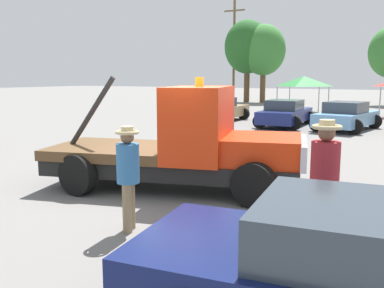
% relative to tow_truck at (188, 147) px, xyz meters
% --- Properties ---
extents(ground_plane, '(160.00, 160.00, 0.00)m').
position_rel_tow_truck_xyz_m(ground_plane, '(-0.34, -0.10, -0.96)').
color(ground_plane, slate).
extents(tow_truck, '(5.99, 3.53, 2.51)m').
position_rel_tow_truck_xyz_m(tow_truck, '(0.00, 0.00, 0.00)').
color(tow_truck, black).
rests_on(tow_truck, ground).
extents(person_near_truck, '(0.42, 0.42, 1.90)m').
position_rel_tow_truck_xyz_m(person_near_truck, '(3.39, -1.91, 0.16)').
color(person_near_truck, '#847051').
rests_on(person_near_truck, ground).
extents(person_at_hood, '(0.38, 0.38, 1.71)m').
position_rel_tow_truck_xyz_m(person_at_hood, '(0.48, -2.71, 0.05)').
color(person_at_hood, '#847051').
rests_on(person_at_hood, ground).
extents(parked_car_tan, '(2.39, 4.84, 1.34)m').
position_rel_tow_truck_xyz_m(parked_car_tan, '(-5.93, 13.38, -0.31)').
color(parked_car_tan, tan).
rests_on(parked_car_tan, ground).
extents(parked_car_navy, '(2.50, 4.65, 1.34)m').
position_rel_tow_truck_xyz_m(parked_car_navy, '(-1.99, 13.08, -0.31)').
color(parked_car_navy, navy).
rests_on(parked_car_navy, ground).
extents(parked_car_skyblue, '(2.82, 4.44, 1.34)m').
position_rel_tow_truck_xyz_m(parked_car_skyblue, '(1.01, 12.94, -0.31)').
color(parked_car_skyblue, '#669ED1').
rests_on(parked_car_skyblue, ground).
extents(canopy_tent_green, '(2.96, 2.96, 2.52)m').
position_rel_tow_truck_xyz_m(canopy_tent_green, '(-3.68, 22.40, 1.20)').
color(canopy_tent_green, '#9E9EA3').
rests_on(canopy_tent_green, ground).
extents(tree_left, '(4.44, 4.44, 7.93)m').
position_rel_tow_truck_xyz_m(tree_left, '(-11.82, 31.44, 4.36)').
color(tree_left, brown).
rests_on(tree_left, ground).
extents(tree_center, '(4.16, 4.16, 7.43)m').
position_rel_tow_truck_xyz_m(tree_center, '(-10.18, 31.49, 4.02)').
color(tree_center, brown).
rests_on(tree_center, ground).
extents(utility_pole, '(2.20, 0.24, 10.24)m').
position_rel_tow_truck_xyz_m(utility_pole, '(-13.69, 32.40, 4.42)').
color(utility_pole, brown).
rests_on(utility_pole, ground).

